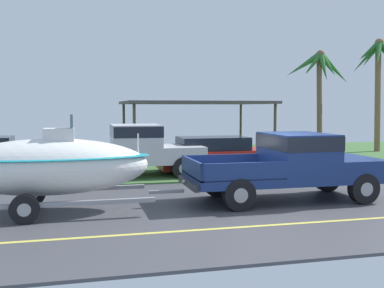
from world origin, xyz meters
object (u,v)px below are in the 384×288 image
Objects in this scene: palm_tree_near_left at (379,63)px; carport_awning at (195,104)px; boat_on_trailer at (49,166)px; parked_pickup_background at (135,148)px; palm_tree_mid at (320,73)px; pickup_truck_towing at (296,163)px; parked_sedan_far at (217,155)px.

carport_awning is at bearing 175.78° from palm_tree_near_left.
carport_awning is (6.64, 11.97, 1.60)m from boat_on_trailer.
palm_tree_near_left reaches higher than boat_on_trailer.
palm_tree_mid is at bearing 29.53° from parked_pickup_background.
parked_pickup_background is at bearing -156.82° from palm_tree_near_left.
palm_tree_mid is (10.75, 6.09, 3.31)m from parked_pickup_background.
parked_pickup_background is at bearing -150.47° from palm_tree_mid.
carport_awning is 7.02m from palm_tree_mid.
pickup_truck_towing is 1.16× the size of parked_sedan_far.
palm_tree_near_left is at bearing -4.22° from carport_awning.
parked_pickup_background is 1.24× the size of parked_sedan_far.
parked_pickup_background reaches higher than parked_sedan_far.
palm_tree_near_left is at bearing 1.10° from palm_tree_mid.
palm_tree_mid is (6.77, -0.84, 1.65)m from carport_awning.
pickup_truck_towing is 6.46m from boat_on_trailer.
palm_tree_mid reaches higher than carport_awning.
palm_tree_mid is (13.41, 11.13, 3.24)m from boat_on_trailer.
palm_tree_mid is (6.96, 11.13, 3.34)m from pickup_truck_towing.
parked_sedan_far is 0.85× the size of palm_tree_mid.
carport_awning reaches higher than pickup_truck_towing.
parked_pickup_background is at bearing 62.16° from boat_on_trailer.
boat_on_trailer is 17.73m from palm_tree_mid.
parked_pickup_background is 16.14m from palm_tree_near_left.
palm_tree_near_left reaches higher than parked_pickup_background.
boat_on_trailer reaches higher than parked_sedan_far.
pickup_truck_towing is at bearing -90.90° from carport_awning.
pickup_truck_towing is 0.86× the size of palm_tree_near_left.
palm_tree_mid reaches higher than parked_pickup_background.
boat_on_trailer is at bearing -136.31° from parked_sedan_far.
parked_sedan_far is 13.12m from palm_tree_near_left.
pickup_truck_towing is 13.55m from palm_tree_mid.
parked_pickup_background is at bearing -119.89° from carport_awning.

